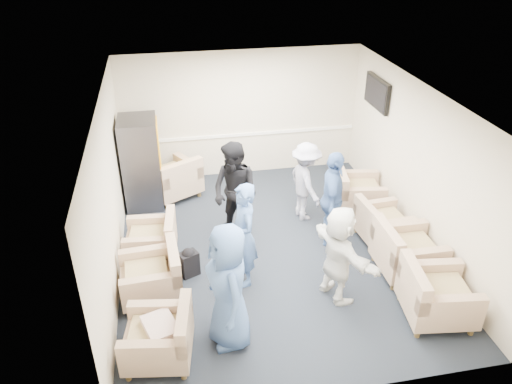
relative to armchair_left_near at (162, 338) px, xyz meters
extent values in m
plane|color=black|center=(1.86, 2.06, -0.33)|extent=(6.00, 6.00, 0.00)
plane|color=white|center=(1.86, 2.06, 2.37)|extent=(6.00, 6.00, 0.00)
cube|color=beige|center=(1.86, 5.06, 1.02)|extent=(5.00, 0.02, 2.70)
cube|color=beige|center=(1.86, -0.94, 1.02)|extent=(5.00, 0.02, 2.70)
cube|color=beige|center=(-0.64, 2.06, 1.02)|extent=(0.02, 6.00, 2.70)
cube|color=beige|center=(4.36, 2.06, 1.02)|extent=(0.02, 6.00, 2.70)
cube|color=white|center=(1.86, 5.04, 0.57)|extent=(4.98, 0.04, 0.06)
cube|color=black|center=(4.30, 3.86, 1.72)|extent=(0.07, 1.00, 0.58)
cube|color=black|center=(4.27, 3.86, 1.72)|extent=(0.01, 0.92, 0.50)
cube|color=#4D4C54|center=(4.34, 3.86, 1.57)|extent=(0.04, 0.10, 0.25)
cube|color=tan|center=(-0.06, 0.01, -0.08)|extent=(0.96, 0.96, 0.28)
cube|color=#9E8757|center=(-0.06, 0.01, 0.11)|extent=(0.66, 0.63, 0.10)
cube|color=tan|center=(0.29, -0.05, 0.26)|extent=(0.27, 0.85, 0.39)
cube|color=tan|center=(-0.14, 1.24, -0.07)|extent=(0.91, 0.91, 0.28)
cube|color=#9E8757|center=(-0.14, 1.24, 0.12)|extent=(0.63, 0.59, 0.10)
cube|color=tan|center=(0.22, 1.26, 0.27)|extent=(0.19, 0.87, 0.41)
cube|color=tan|center=(-0.13, 2.24, -0.09)|extent=(0.88, 0.88, 0.27)
cube|color=#9E8757|center=(-0.13, 2.24, 0.09)|extent=(0.61, 0.57, 0.10)
cube|color=tan|center=(0.21, 2.21, 0.24)|extent=(0.21, 0.82, 0.38)
cube|color=tan|center=(3.81, 0.04, -0.05)|extent=(1.03, 1.03, 0.30)
cube|color=#9E8757|center=(3.81, 0.04, 0.15)|extent=(0.71, 0.67, 0.11)
cube|color=tan|center=(3.43, 0.09, 0.31)|extent=(0.27, 0.93, 0.43)
cube|color=tan|center=(3.86, 1.08, -0.05)|extent=(0.93, 0.93, 0.30)
cube|color=#9E8757|center=(3.86, 1.08, 0.15)|extent=(0.64, 0.60, 0.11)
cube|color=tan|center=(3.47, 1.08, 0.32)|extent=(0.16, 0.92, 0.43)
cube|color=tan|center=(3.85, 2.00, -0.09)|extent=(0.87, 0.87, 0.27)
cube|color=#9E8757|center=(3.85, 2.00, 0.09)|extent=(0.60, 0.56, 0.09)
cube|color=tan|center=(3.51, 1.98, 0.23)|extent=(0.20, 0.81, 0.38)
cube|color=tan|center=(3.82, 3.08, -0.07)|extent=(1.00, 1.00, 0.28)
cube|color=#9E8757|center=(3.82, 3.08, 0.12)|extent=(0.69, 0.65, 0.10)
cube|color=tan|center=(3.46, 3.15, 0.28)|extent=(0.29, 0.88, 0.41)
cube|color=tan|center=(0.32, 4.29, -0.05)|extent=(1.26, 1.26, 0.31)
cube|color=#9E8757|center=(0.32, 4.29, 0.16)|extent=(0.83, 0.85, 0.11)
cube|color=tan|center=(0.50, 3.95, 0.32)|extent=(0.89, 0.57, 0.44)
cube|color=#4D4C54|center=(-0.24, 4.08, 0.55)|extent=(0.70, 0.84, 1.77)
cube|color=orange|center=(0.12, 4.08, 0.64)|extent=(0.02, 0.71, 1.42)
cube|color=black|center=(0.13, 4.08, -0.10)|extent=(0.02, 0.42, 0.11)
cube|color=black|center=(0.45, 1.65, -0.13)|extent=(0.35, 0.31, 0.41)
sphere|color=black|center=(0.45, 1.65, 0.06)|extent=(0.21, 0.21, 0.21)
cube|color=beige|center=(-0.01, 0.01, 0.18)|extent=(0.51, 0.58, 0.14)
imported|color=#4365A1|center=(0.88, 0.16, 0.56)|extent=(0.70, 0.95, 1.79)
imported|color=#4365A1|center=(1.28, 1.35, 0.51)|extent=(0.48, 0.66, 1.69)
imported|color=black|center=(1.34, 2.56, 0.56)|extent=(1.09, 1.10, 1.80)
imported|color=silver|center=(2.71, 2.98, 0.42)|extent=(0.71, 1.05, 1.50)
imported|color=#4365A1|center=(2.91, 2.10, 0.52)|extent=(0.72, 1.08, 1.71)
imported|color=white|center=(2.56, 0.74, 0.43)|extent=(0.86, 1.48, 1.53)
camera|label=1|loc=(0.29, -4.74, 4.71)|focal=35.00mm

